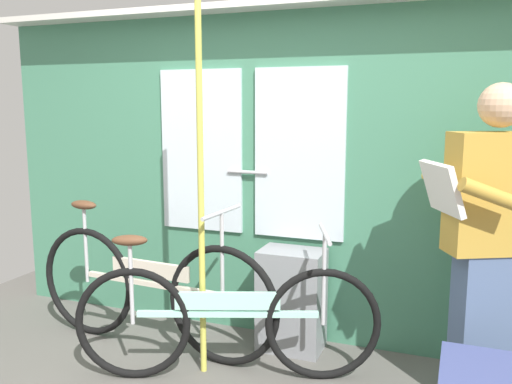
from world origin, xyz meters
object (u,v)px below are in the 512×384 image
bicycle_near_door (150,289)px  handrail_pole (201,192)px  trash_bin_by_wall (292,300)px  bicycle_leaning_behind (226,320)px  passenger_reading_newspaper (490,240)px

bicycle_near_door → handrail_pole: size_ratio=0.83×
trash_bin_by_wall → handrail_pole: bearing=-129.8°
bicycle_near_door → trash_bin_by_wall: bearing=24.6°
trash_bin_by_wall → handrail_pole: handrail_pole is taller
bicycle_near_door → handrail_pole: 0.83m
bicycle_leaning_behind → handrail_pole: 0.74m
passenger_reading_newspaper → bicycle_near_door: bearing=-24.5°
bicycle_near_door → passenger_reading_newspaper: bearing=6.4°
bicycle_leaning_behind → passenger_reading_newspaper: bearing=-9.2°
trash_bin_by_wall → handrail_pole: (-0.39, -0.47, 0.75)m
passenger_reading_newspaper → handrail_pole: size_ratio=0.78×
bicycle_leaning_behind → passenger_reading_newspaper: passenger_reading_newspaper is taller
bicycle_near_door → passenger_reading_newspaper: 2.03m
trash_bin_by_wall → bicycle_leaning_behind: bearing=-114.6°
bicycle_near_door → trash_bin_by_wall: 0.91m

